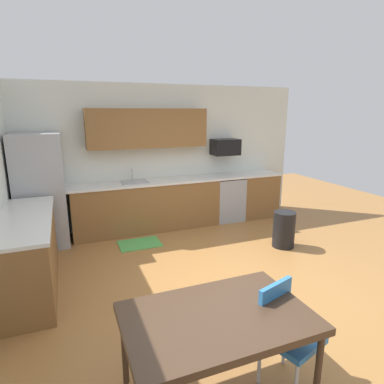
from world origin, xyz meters
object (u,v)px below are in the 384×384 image
at_px(chair_near_table, 285,327).
at_px(trash_bin, 284,229).
at_px(refrigerator, 40,191).
at_px(microwave, 225,147).
at_px(oven_range, 226,198).
at_px(dining_table, 217,322).

xyz_separation_m(chair_near_table, trash_bin, (1.75, 2.30, -0.20)).
height_order(refrigerator, trash_bin, refrigerator).
distance_m(refrigerator, microwave, 3.51).
bearing_deg(oven_range, dining_table, -118.51).
distance_m(microwave, dining_table, 4.57).
bearing_deg(chair_near_table, dining_table, 173.40).
height_order(microwave, chair_near_table, microwave).
distance_m(chair_near_table, trash_bin, 2.90).
distance_m(dining_table, chair_near_table, 0.60).
xyz_separation_m(oven_range, trash_bin, (0.22, -1.63, -0.16)).
bearing_deg(trash_bin, refrigerator, 157.18).
distance_m(oven_range, chair_near_table, 4.22).
relative_size(refrigerator, oven_range, 2.05).
relative_size(refrigerator, trash_bin, 3.11).
distance_m(oven_range, dining_table, 4.41).
height_order(chair_near_table, trash_bin, chair_near_table).
bearing_deg(trash_bin, microwave, 97.36).
xyz_separation_m(microwave, dining_table, (-2.10, -3.97, -0.83)).
xyz_separation_m(oven_range, dining_table, (-2.10, -3.87, 0.21)).
xyz_separation_m(refrigerator, oven_range, (3.46, 0.08, -0.48)).
bearing_deg(microwave, refrigerator, -177.02).
bearing_deg(oven_range, refrigerator, -178.68).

